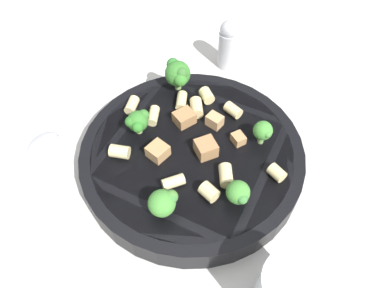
{
  "coord_description": "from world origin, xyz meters",
  "views": [
    {
      "loc": [
        -0.2,
        -0.23,
        0.43
      ],
      "look_at": [
        0.0,
        0.0,
        0.04
      ],
      "focal_mm": 35.0,
      "sensor_mm": 36.0,
      "label": 1
    }
  ],
  "objects_px": {
    "rigatoni_9": "(233,110)",
    "spoon": "(53,135)",
    "rigatoni_5": "(227,175)",
    "chicken_chunk_2": "(206,148)",
    "broccoli_floret_2": "(178,73)",
    "chicken_chunk_1": "(238,139)",
    "rigatoni_7": "(153,116)",
    "broccoli_floret_3": "(263,131)",
    "rigatoni_2": "(173,182)",
    "rigatoni_3": "(209,192)",
    "pasta_bowl": "(192,155)",
    "rigatoni_1": "(132,105)",
    "chicken_chunk_0": "(184,118)",
    "rigatoni_4": "(120,152)",
    "rigatoni_10": "(207,96)",
    "pepper_shaker": "(228,44)",
    "rigatoni_0": "(181,101)",
    "rigatoni_8": "(196,107)",
    "chicken_chunk_3": "(215,121)",
    "chicken_chunk_4": "(158,151)",
    "broccoli_floret_4": "(238,192)",
    "broccoli_floret_1": "(163,202)",
    "broccoli_floret_0": "(138,121)",
    "rigatoni_6": "(277,173)"
  },
  "relations": [
    {
      "from": "rigatoni_4",
      "to": "rigatoni_10",
      "type": "relative_size",
      "value": 1.14
    },
    {
      "from": "chicken_chunk_1",
      "to": "chicken_chunk_3",
      "type": "bearing_deg",
      "value": 93.82
    },
    {
      "from": "rigatoni_3",
      "to": "chicken_chunk_3",
      "type": "xyz_separation_m",
      "value": [
        0.08,
        0.08,
        -0.0
      ]
    },
    {
      "from": "rigatoni_3",
      "to": "rigatoni_2",
      "type": "bearing_deg",
      "value": 119.25
    },
    {
      "from": "broccoli_floret_2",
      "to": "rigatoni_10",
      "type": "distance_m",
      "value": 0.05
    },
    {
      "from": "broccoli_floret_2",
      "to": "chicken_chunk_1",
      "type": "bearing_deg",
      "value": -92.68
    },
    {
      "from": "rigatoni_9",
      "to": "broccoli_floret_2",
      "type": "bearing_deg",
      "value": 105.05
    },
    {
      "from": "pasta_bowl",
      "to": "broccoli_floret_2",
      "type": "bearing_deg",
      "value": 59.08
    },
    {
      "from": "rigatoni_1",
      "to": "rigatoni_6",
      "type": "distance_m",
      "value": 0.22
    },
    {
      "from": "rigatoni_2",
      "to": "chicken_chunk_0",
      "type": "relative_size",
      "value": 1.03
    },
    {
      "from": "broccoli_floret_3",
      "to": "chicken_chunk_0",
      "type": "distance_m",
      "value": 0.11
    },
    {
      "from": "rigatoni_2",
      "to": "rigatoni_8",
      "type": "height_order",
      "value": "rigatoni_8"
    },
    {
      "from": "rigatoni_3",
      "to": "pasta_bowl",
      "type": "bearing_deg",
      "value": 64.79
    },
    {
      "from": "broccoli_floret_3",
      "to": "rigatoni_1",
      "type": "relative_size",
      "value": 1.4
    },
    {
      "from": "rigatoni_3",
      "to": "rigatoni_10",
      "type": "relative_size",
      "value": 0.98
    },
    {
      "from": "rigatoni_9",
      "to": "spoon",
      "type": "distance_m",
      "value": 0.27
    },
    {
      "from": "chicken_chunk_4",
      "to": "pepper_shaker",
      "type": "xyz_separation_m",
      "value": [
        0.22,
        0.1,
        0.0
      ]
    },
    {
      "from": "rigatoni_1",
      "to": "rigatoni_10",
      "type": "xyz_separation_m",
      "value": [
        0.09,
        -0.06,
        0.0
      ]
    },
    {
      "from": "chicken_chunk_0",
      "to": "broccoli_floret_1",
      "type": "bearing_deg",
      "value": -139.66
    },
    {
      "from": "spoon",
      "to": "rigatoni_4",
      "type": "bearing_deg",
      "value": -69.54
    },
    {
      "from": "rigatoni_2",
      "to": "rigatoni_6",
      "type": "height_order",
      "value": "rigatoni_6"
    },
    {
      "from": "broccoli_floret_2",
      "to": "rigatoni_10",
      "type": "xyz_separation_m",
      "value": [
        0.02,
        -0.05,
        -0.02
      ]
    },
    {
      "from": "broccoli_floret_2",
      "to": "chicken_chunk_1",
      "type": "relative_size",
      "value": 2.74
    },
    {
      "from": "broccoli_floret_4",
      "to": "rigatoni_10",
      "type": "distance_m",
      "value": 0.17
    },
    {
      "from": "rigatoni_9",
      "to": "chicken_chunk_0",
      "type": "bearing_deg",
      "value": 151.52
    },
    {
      "from": "broccoli_floret_4",
      "to": "chicken_chunk_3",
      "type": "relative_size",
      "value": 1.7
    },
    {
      "from": "rigatoni_2",
      "to": "rigatoni_4",
      "type": "height_order",
      "value": "rigatoni_4"
    },
    {
      "from": "rigatoni_5",
      "to": "chicken_chunk_2",
      "type": "relative_size",
      "value": 1.09
    },
    {
      "from": "rigatoni_3",
      "to": "rigatoni_8",
      "type": "distance_m",
      "value": 0.14
    },
    {
      "from": "pasta_bowl",
      "to": "rigatoni_4",
      "type": "xyz_separation_m",
      "value": [
        -0.08,
        0.05,
        0.02
      ]
    },
    {
      "from": "broccoli_floret_1",
      "to": "chicken_chunk_1",
      "type": "height_order",
      "value": "broccoli_floret_1"
    },
    {
      "from": "pasta_bowl",
      "to": "rigatoni_3",
      "type": "height_order",
      "value": "rigatoni_3"
    },
    {
      "from": "rigatoni_10",
      "to": "rigatoni_2",
      "type": "bearing_deg",
      "value": -147.68
    },
    {
      "from": "pasta_bowl",
      "to": "rigatoni_4",
      "type": "bearing_deg",
      "value": 145.9
    },
    {
      "from": "rigatoni_1",
      "to": "rigatoni_7",
      "type": "relative_size",
      "value": 0.91
    },
    {
      "from": "rigatoni_2",
      "to": "chicken_chunk_1",
      "type": "xyz_separation_m",
      "value": [
        0.11,
        -0.0,
        -0.0
      ]
    },
    {
      "from": "chicken_chunk_0",
      "to": "rigatoni_8",
      "type": "bearing_deg",
      "value": 8.15
    },
    {
      "from": "rigatoni_7",
      "to": "chicken_chunk_3",
      "type": "distance_m",
      "value": 0.09
    },
    {
      "from": "rigatoni_2",
      "to": "broccoli_floret_1",
      "type": "bearing_deg",
      "value": -145.2
    },
    {
      "from": "broccoli_floret_0",
      "to": "rigatoni_0",
      "type": "relative_size",
      "value": 1.22
    },
    {
      "from": "pasta_bowl",
      "to": "rigatoni_5",
      "type": "bearing_deg",
      "value": -88.88
    },
    {
      "from": "broccoli_floret_3",
      "to": "rigatoni_2",
      "type": "relative_size",
      "value": 1.33
    },
    {
      "from": "broccoli_floret_2",
      "to": "chicken_chunk_4",
      "type": "distance_m",
      "value": 0.13
    },
    {
      "from": "rigatoni_0",
      "to": "rigatoni_4",
      "type": "distance_m",
      "value": 0.12
    },
    {
      "from": "rigatoni_5",
      "to": "rigatoni_7",
      "type": "distance_m",
      "value": 0.14
    },
    {
      "from": "broccoli_floret_2",
      "to": "rigatoni_1",
      "type": "height_order",
      "value": "broccoli_floret_2"
    },
    {
      "from": "chicken_chunk_2",
      "to": "broccoli_floret_0",
      "type": "bearing_deg",
      "value": 117.54
    },
    {
      "from": "pepper_shaker",
      "to": "rigatoni_7",
      "type": "bearing_deg",
      "value": -166.58
    },
    {
      "from": "broccoli_floret_3",
      "to": "chicken_chunk_3",
      "type": "height_order",
      "value": "broccoli_floret_3"
    },
    {
      "from": "rigatoni_9",
      "to": "rigatoni_10",
      "type": "height_order",
      "value": "rigatoni_10"
    }
  ]
}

